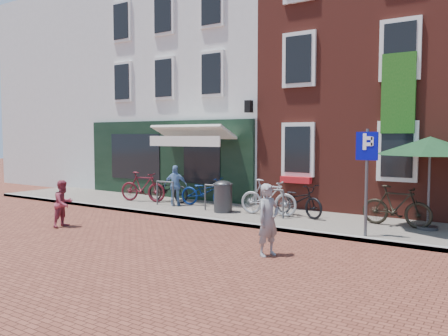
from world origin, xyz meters
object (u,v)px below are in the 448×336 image
Objects in this scene: parasol at (430,142)px; boy at (63,203)px; cafe_person at (176,186)px; bicycle_5 at (396,206)px; bicycle_2 at (205,192)px; woman at (268,220)px; bicycle_4 at (298,200)px; bicycle_1 at (143,187)px; bicycle_3 at (268,197)px; litter_bin at (223,195)px; parking_sign at (367,164)px; bicycle_0 at (168,188)px.

boy is (-8.30, -4.46, -1.65)m from parasol.
cafe_person is 0.77× the size of bicycle_5.
bicycle_2 is (0.88, 0.48, -0.20)m from cafe_person.
bicycle_4 is at bearing 33.75° from woman.
bicycle_1 is (-9.28, -0.38, -1.65)m from parasol.
bicycle_1 is 5.01m from bicycle_3.
bicycle_5 is at bearing 7.08° from litter_bin.
parking_sign reaches higher than parasol.
cafe_person is 0.74× the size of bicycle_2.
parking_sign is at bearing 144.47° from cafe_person.
bicycle_3 is 3.54m from bicycle_5.
boy is at bearing 112.06° from woman.
bicycle_3 reaches higher than bicycle_0.
woman is 0.84× the size of bicycle_5.
bicycle_5 is at bearing -88.80° from bicycle_0.
bicycle_1 is (-3.60, 0.28, -0.01)m from litter_bin.
bicycle_5 is (1.61, 4.00, -0.11)m from woman.
bicycle_1 is 0.97× the size of bicycle_2.
parasol is 1.44× the size of bicycle_0.
parking_sign is 1.42× the size of bicycle_1.
bicycle_1 is at bearing 91.18° from bicycle_2.
bicycle_3 is (-4.27, -0.40, -1.65)m from parasol.
bicycle_5 is (6.97, 0.41, -0.15)m from cafe_person.
boy reaches higher than bicycle_4.
bicycle_4 is (0.81, 0.32, -0.05)m from bicycle_3.
woman is 0.84× the size of bicycle_1.
parking_sign is 2.94m from woman.
parasol reaches higher than woman.
bicycle_0 and bicycle_4 have the same top height.
litter_bin is 0.70× the size of woman.
parasol reaches higher than bicycle_1.
woman is 0.81× the size of bicycle_2.
cafe_person is (0.58, 3.99, 0.15)m from boy.
bicycle_5 is at bearing 77.74° from parking_sign.
litter_bin is at bearing 168.24° from parking_sign.
parasol is at bearing -69.32° from boy.
litter_bin is 0.57× the size of bicycle_2.
bicycle_1 is (-6.93, 3.67, -0.11)m from woman.
bicycle_0 is at bearing 81.21° from bicycle_2.
bicycle_4 is at bearing 159.59° from cafe_person.
bicycle_0 is (-6.12, 4.09, -0.16)m from woman.
bicycle_3 reaches higher than litter_bin.
bicycle_3 is (4.20, -0.44, 0.05)m from bicycle_0.
woman is at bearing -120.13° from parasol.
parking_sign is at bearing -9.35° from woman.
bicycle_3 is at bearing -174.68° from parasol.
cafe_person is at bearing 86.06° from bicycle_3.
parking_sign is at bearing 170.94° from bicycle_5.
bicycle_3 is 0.97× the size of bicycle_4.
bicycle_5 is (0.34, 1.57, -1.16)m from parking_sign.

